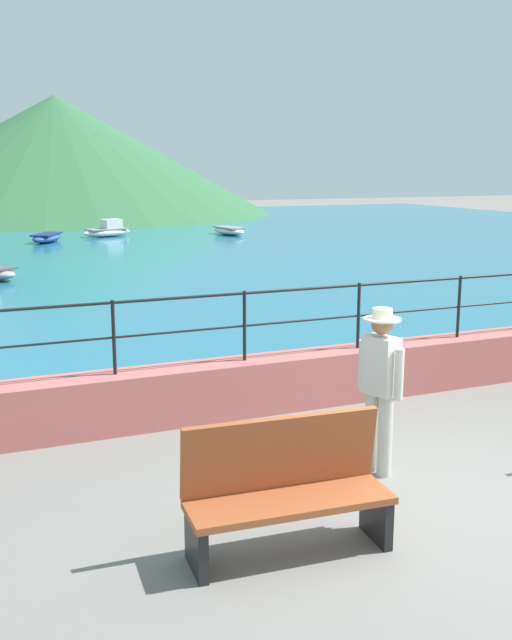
# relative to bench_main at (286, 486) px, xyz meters

# --- Properties ---
(ground_plane) EXTENTS (120.00, 120.00, 0.00)m
(ground_plane) POSITION_rel_bench_main_xyz_m (1.84, 0.18, -0.56)
(ground_plane) COLOR slate
(promenade_wall) EXTENTS (20.00, 0.56, 0.70)m
(promenade_wall) POSITION_rel_bench_main_xyz_m (1.84, 3.38, -0.21)
(promenade_wall) COLOR #BC605B
(promenade_wall) RESTS_ON ground
(railing) EXTENTS (18.44, 0.04, 0.90)m
(railing) POSITION_rel_bench_main_xyz_m (1.84, 3.38, 0.76)
(railing) COLOR black
(railing) RESTS_ON promenade_wall
(lake_water) EXTENTS (64.00, 44.32, 0.06)m
(lake_water) POSITION_rel_bench_main_xyz_m (1.84, 26.02, -0.53)
(lake_water) COLOR #236B89
(lake_water) RESTS_ON ground
(hill_main) EXTENTS (28.01, 28.01, 7.63)m
(hill_main) POSITION_rel_bench_main_xyz_m (4.76, 45.06, 3.26)
(hill_main) COLOR #33663D
(hill_main) RESTS_ON ground
(bench_main) EXTENTS (1.74, 0.68, 1.13)m
(bench_main) POSITION_rel_bench_main_xyz_m (0.00, 0.00, 0.00)
(bench_main) COLOR #9E4C28
(bench_main) RESTS_ON ground
(person_walking) EXTENTS (0.38, 0.55, 1.75)m
(person_walking) POSITION_rel_bench_main_xyz_m (1.55, 1.05, 0.42)
(person_walking) COLOR beige
(person_walking) RESTS_ON ground
(boat_3) EXTENTS (1.86, 2.46, 0.36)m
(boat_3) POSITION_rel_bench_main_xyz_m (1.50, 26.40, -0.30)
(boat_3) COLOR #2D4C9E
(boat_3) RESTS_ON lake_water
(boat_4) EXTENTS (1.21, 2.40, 0.36)m
(boat_4) POSITION_rel_bench_main_xyz_m (9.68, 26.67, -0.30)
(boat_4) COLOR white
(boat_4) RESTS_ON lake_water
(boat_5) EXTENTS (2.47, 1.58, 0.76)m
(boat_5) POSITION_rel_bench_main_xyz_m (4.35, 27.95, -0.23)
(boat_5) COLOR white
(boat_5) RESTS_ON lake_water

